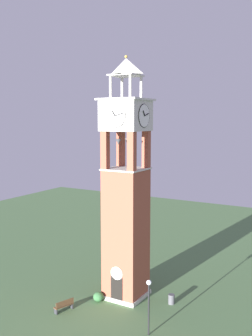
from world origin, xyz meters
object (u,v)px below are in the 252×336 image
Objects in this scene: lamp_post at (149,297)px; clock_tower at (126,201)px; trash_bin at (171,299)px; park_bench at (64,305)px.

clock_tower is at bearing 134.65° from lamp_post.
trash_bin is at bearing 9.06° from clock_tower.
clock_tower is 25.08× the size of trash_bin.
trash_bin is (-0.49, 5.11, -2.37)m from lamp_post.
clock_tower is 4.99× the size of lamp_post.
clock_tower reaches higher than park_bench.
park_bench is (-2.86, -4.77, -7.79)m from clock_tower.
lamp_post reaches higher than trash_bin.
park_bench is 7.64m from lamp_post.
clock_tower is at bearing 59.05° from park_bench.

